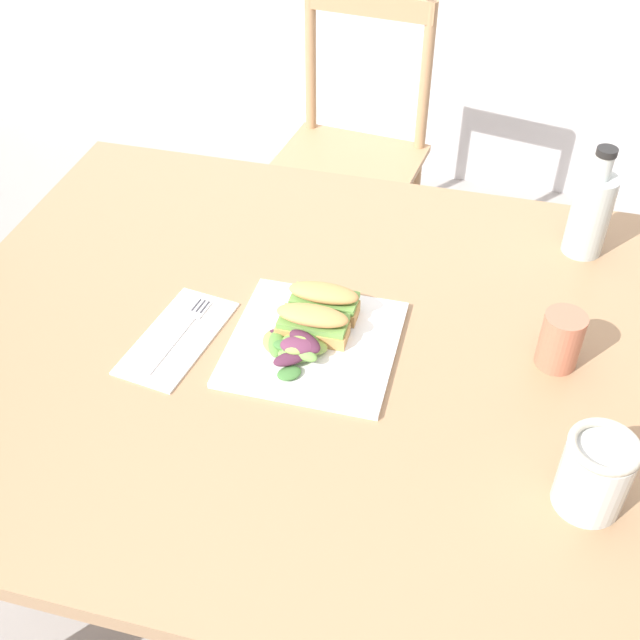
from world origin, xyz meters
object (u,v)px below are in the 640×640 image
(plate_lunch, at_px, (314,343))
(sandwich_half_back, at_px, (324,300))
(sandwich_half_front, at_px, (313,323))
(bottle_cold_brew, at_px, (589,217))
(cup_extra_side, at_px, (561,340))
(dining_table, at_px, (321,392))
(fork_on_napkin, at_px, (183,329))
(mason_jar_iced_tea, at_px, (594,476))
(chair_wooden_far, at_px, (349,159))

(plate_lunch, xyz_separation_m, sandwich_half_back, (-0.00, 0.07, 0.03))
(plate_lunch, distance_m, sandwich_half_front, 0.04)
(bottle_cold_brew, relative_size, cup_extra_side, 2.21)
(dining_table, xyz_separation_m, cup_extra_side, (0.36, 0.05, 0.16))
(dining_table, bearing_deg, cup_extra_side, 7.79)
(dining_table, height_order, plate_lunch, plate_lunch)
(plate_lunch, bearing_deg, cup_extra_side, 8.89)
(sandwich_half_front, relative_size, fork_on_napkin, 0.62)
(sandwich_half_front, relative_size, sandwich_half_back, 1.00)
(fork_on_napkin, height_order, mason_jar_iced_tea, mason_jar_iced_tea)
(sandwich_half_back, xyz_separation_m, fork_on_napkin, (-0.21, -0.09, -0.03))
(fork_on_napkin, bearing_deg, cup_extra_side, 7.70)
(cup_extra_side, bearing_deg, sandwich_half_front, -172.90)
(mason_jar_iced_tea, xyz_separation_m, cup_extra_side, (-0.05, 0.25, -0.01))
(dining_table, xyz_separation_m, sandwich_half_front, (-0.01, 0.00, 0.15))
(dining_table, relative_size, plate_lunch, 4.95)
(sandwich_half_back, bearing_deg, chair_wooden_far, 100.25)
(sandwich_half_front, xyz_separation_m, mason_jar_iced_tea, (0.42, -0.21, 0.01))
(bottle_cold_brew, height_order, mason_jar_iced_tea, bottle_cold_brew)
(chair_wooden_far, distance_m, plate_lunch, 1.13)
(fork_on_napkin, relative_size, cup_extra_side, 1.98)
(cup_extra_side, bearing_deg, bottle_cold_brew, 83.46)
(dining_table, distance_m, cup_extra_side, 0.40)
(sandwich_half_back, xyz_separation_m, cup_extra_side, (0.37, -0.01, 0.01))
(sandwich_half_front, height_order, fork_on_napkin, sandwich_half_front)
(plate_lunch, distance_m, bottle_cold_brew, 0.55)
(plate_lunch, relative_size, bottle_cold_brew, 1.25)
(sandwich_half_back, distance_m, cup_extra_side, 0.37)
(plate_lunch, height_order, sandwich_half_front, sandwich_half_front)
(sandwich_half_back, relative_size, fork_on_napkin, 0.62)
(sandwich_half_front, xyz_separation_m, sandwich_half_back, (0.00, 0.06, 0.00))
(dining_table, height_order, fork_on_napkin, fork_on_napkin)
(bottle_cold_brew, bearing_deg, chair_wooden_far, 129.74)
(chair_wooden_far, distance_m, bottle_cold_brew, 0.99)
(plate_lunch, bearing_deg, sandwich_half_front, 111.89)
(dining_table, distance_m, chair_wooden_far, 1.10)
(plate_lunch, distance_m, sandwich_half_back, 0.08)
(dining_table, bearing_deg, sandwich_half_back, 100.33)
(fork_on_napkin, bearing_deg, bottle_cold_brew, 32.15)
(chair_wooden_far, height_order, bottle_cold_brew, bottle_cold_brew)
(chair_wooden_far, height_order, mason_jar_iced_tea, chair_wooden_far)
(dining_table, relative_size, fork_on_napkin, 6.89)
(dining_table, xyz_separation_m, fork_on_napkin, (-0.22, -0.03, 0.12))
(sandwich_half_back, bearing_deg, plate_lunch, -88.98)
(sandwich_half_front, xyz_separation_m, cup_extra_side, (0.37, 0.05, 0.01))
(chair_wooden_far, distance_m, sandwich_half_back, 1.08)
(sandwich_half_front, bearing_deg, bottle_cold_brew, 40.99)
(sandwich_half_front, relative_size, bottle_cold_brew, 0.56)
(chair_wooden_far, relative_size, plate_lunch, 3.36)
(dining_table, relative_size, chair_wooden_far, 1.47)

